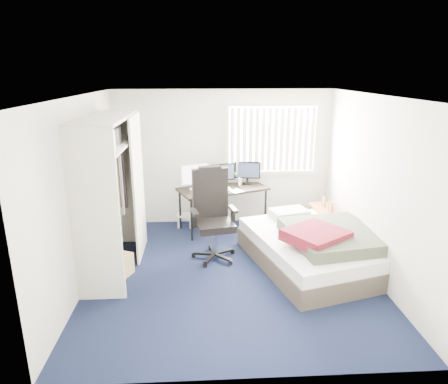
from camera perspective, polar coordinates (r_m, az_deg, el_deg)
name	(u,v)px	position (r m, az deg, el deg)	size (l,w,h in m)	color
ground	(231,272)	(5.92, 1.03, -11.38)	(4.20, 4.20, 0.00)	black
room_shell	(232,171)	(5.37, 1.12, 2.96)	(4.20, 4.20, 4.20)	silver
window_assembly	(272,139)	(7.45, 6.89, 7.47)	(1.72, 0.09, 1.32)	white
closet	(111,179)	(5.79, -15.83, 1.74)	(0.64, 1.84, 2.22)	beige
desk	(222,186)	(7.24, -0.22, 0.83)	(1.73, 1.26, 1.23)	black
office_chair	(213,223)	(6.20, -1.62, -4.51)	(0.79, 0.79, 1.41)	black
footstool	(185,217)	(7.50, -5.58, -3.58)	(0.34, 0.29, 0.25)	white
nightstand	(326,212)	(7.19, 14.35, -2.77)	(0.48, 0.79, 0.69)	brown
bed	(316,247)	(6.15, 12.94, -7.61)	(2.14, 2.51, 0.70)	#42392F
pine_box	(116,264)	(6.00, -15.16, -9.96)	(0.41, 0.31, 0.31)	tan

